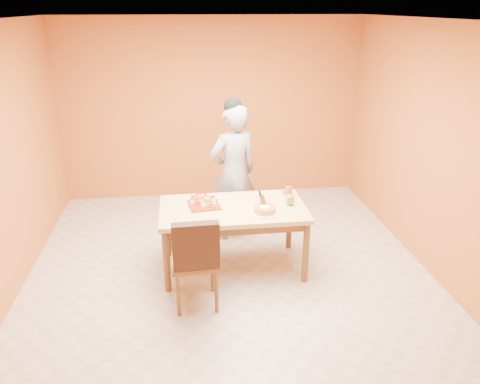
{
  "coord_description": "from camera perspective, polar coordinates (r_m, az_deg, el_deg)",
  "views": [
    {
      "loc": [
        -0.46,
        -4.51,
        2.83
      ],
      "look_at": [
        0.15,
        0.3,
        0.88
      ],
      "focal_mm": 35.0,
      "sensor_mm": 36.0,
      "label": 1
    }
  ],
  "objects": [
    {
      "name": "red_dinner_plate",
      "position": [
        5.4,
        -4.78,
        -0.64
      ],
      "size": [
        0.27,
        0.27,
        0.01
      ],
      "primitive_type": "cylinder",
      "rotation": [
        0.0,
        0.0,
        -0.25
      ],
      "color": "maroon",
      "rests_on": "dining_table"
    },
    {
      "name": "pastry_pile",
      "position": [
        5.16,
        -4.42,
        -0.98
      ],
      "size": [
        0.3,
        0.3,
        0.1
      ],
      "primitive_type": null,
      "color": "tan",
      "rests_on": "pastry_platter"
    },
    {
      "name": "white_cake_plate",
      "position": [
        5.0,
        3.02,
        -2.48
      ],
      "size": [
        0.35,
        0.35,
        0.01
      ],
      "primitive_type": "cylinder",
      "rotation": [
        0.0,
        0.0,
        0.15
      ],
      "color": "white",
      "rests_on": "dining_table"
    },
    {
      "name": "pastry_platter",
      "position": [
        5.19,
        -4.4,
        -1.57
      ],
      "size": [
        0.37,
        0.37,
        0.02
      ],
      "primitive_type": "cube",
      "rotation": [
        0.0,
        0.0,
        0.13
      ],
      "color": "maroon",
      "rests_on": "dining_table"
    },
    {
      "name": "wall_back",
      "position": [
        7.18,
        -3.5,
        9.95
      ],
      "size": [
        4.5,
        0.0,
        4.5
      ],
      "primitive_type": "plane",
      "rotation": [
        1.57,
        0.0,
        0.0
      ],
      "color": "#B56229",
      "rests_on": "floor"
    },
    {
      "name": "egg_ornament",
      "position": [
        5.19,
        6.1,
        -0.95
      ],
      "size": [
        0.1,
        0.08,
        0.13
      ],
      "primitive_type": "ellipsoid",
      "rotation": [
        0.0,
        0.0,
        -0.0
      ],
      "color": "olive",
      "rests_on": "dining_table"
    },
    {
      "name": "person",
      "position": [
        5.85,
        -0.81,
        2.32
      ],
      "size": [
        0.74,
        0.61,
        1.74
      ],
      "primitive_type": "imported",
      "rotation": [
        0.0,
        0.0,
        3.5
      ],
      "color": "gray",
      "rests_on": "floor"
    },
    {
      "name": "ceiling",
      "position": [
        4.53,
        -1.52,
        20.25
      ],
      "size": [
        5.0,
        5.0,
        0.0
      ],
      "primitive_type": "plane",
      "rotation": [
        3.14,
        0.0,
        0.0
      ],
      "color": "white",
      "rests_on": "wall_back"
    },
    {
      "name": "magenta_glass",
      "position": [
        5.45,
        5.95,
        0.08
      ],
      "size": [
        0.08,
        0.08,
        0.11
      ],
      "primitive_type": "cylinder",
      "rotation": [
        0.0,
        0.0,
        -0.03
      ],
      "color": "#C11D4F",
      "rests_on": "dining_table"
    },
    {
      "name": "dining_table",
      "position": [
        5.18,
        -0.86,
        -2.82
      ],
      "size": [
        1.6,
        0.9,
        0.76
      ],
      "color": "tan",
      "rests_on": "floor"
    },
    {
      "name": "cake_server",
      "position": [
        5.14,
        2.79,
        -0.96
      ],
      "size": [
        0.08,
        0.29,
        0.01
      ],
      "primitive_type": "cube",
      "rotation": [
        0.0,
        0.0,
        -0.07
      ],
      "color": "silver",
      "rests_on": "sponge_cake"
    },
    {
      "name": "wall_right",
      "position": [
        5.47,
        22.88,
        4.44
      ],
      "size": [
        0.0,
        5.0,
        5.0
      ],
      "primitive_type": "plane",
      "rotation": [
        1.57,
        0.0,
        -1.57
      ],
      "color": "#B56229",
      "rests_on": "floor"
    },
    {
      "name": "sponge_cake",
      "position": [
        4.99,
        3.02,
        -2.14
      ],
      "size": [
        0.25,
        0.25,
        0.06
      ],
      "primitive_type": "cylinder",
      "rotation": [
        0.0,
        0.0,
        0.02
      ],
      "color": "#C06F31",
      "rests_on": "white_cake_plate"
    },
    {
      "name": "checker_tin",
      "position": [
        5.52,
        5.8,
        -0.06
      ],
      "size": [
        0.14,
        0.14,
        0.03
      ],
      "primitive_type": "cylinder",
      "rotation": [
        0.0,
        0.0,
        0.28
      ],
      "color": "#36230E",
      "rests_on": "dining_table"
    },
    {
      "name": "floor",
      "position": [
        5.34,
        -1.23,
        -10.1
      ],
      "size": [
        5.0,
        5.0,
        0.0
      ],
      "primitive_type": "plane",
      "color": "beige",
      "rests_on": "ground"
    },
    {
      "name": "dining_chair",
      "position": [
        4.63,
        -5.49,
        -8.16
      ],
      "size": [
        0.47,
        0.55,
        1.0
      ],
      "rotation": [
        0.0,
        0.0,
        0.03
      ],
      "color": "brown",
      "rests_on": "floor"
    }
  ]
}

